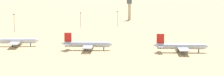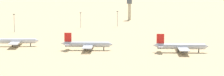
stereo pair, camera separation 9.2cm
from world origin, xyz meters
name	(u,v)px [view 2 (the right image)]	position (x,y,z in m)	size (l,w,h in m)	color
ground	(86,54)	(0.00, 0.00, 0.00)	(4000.00, 4000.00, 0.00)	tan
parked_jet_white_1	(14,41)	(-51.78, 21.04, 3.48)	(32.05, 27.32, 10.61)	silver
parked_jet_red_2	(87,44)	(-2.25, 12.38, 3.51)	(32.48, 27.47, 10.72)	silver
parked_jet_red_3	(180,46)	(54.76, 11.58, 3.64)	(33.62, 28.38, 11.10)	silver
control_tower	(129,7)	(4.73, 210.60, 13.28)	(5.20, 5.20, 22.00)	#C6B793
light_pole_west	(81,19)	(-31.06, 131.70, 7.96)	(1.80, 0.50, 13.57)	#59595E
light_pole_mid	(117,18)	(0.08, 145.52, 8.25)	(1.80, 0.50, 14.14)	#59595E
light_pole_east	(14,22)	(-78.03, 92.15, 8.66)	(1.80, 0.50, 14.92)	#59595E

